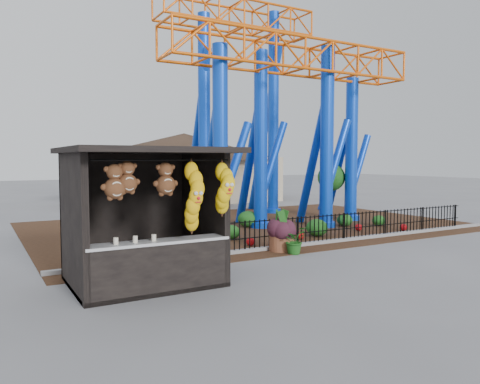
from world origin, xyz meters
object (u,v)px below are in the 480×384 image
prize_booth (147,219)px  roller_coaster (270,78)px  terracotta_planter (281,242)px  potted_plant (294,240)px

prize_booth → roller_coaster: 11.96m
prize_booth → roller_coaster: roller_coaster is taller
terracotta_planter → potted_plant: (0.08, -0.56, 0.14)m
prize_booth → roller_coaster: bearing=42.1°
roller_coaster → potted_plant: size_ratio=13.13×
prize_booth → roller_coaster: (8.09, 7.31, 4.92)m
potted_plant → prize_booth: bearing=177.0°
prize_booth → potted_plant: size_ratio=4.18×
terracotta_planter → potted_plant: 0.58m
terracotta_planter → potted_plant: bearing=-81.7°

